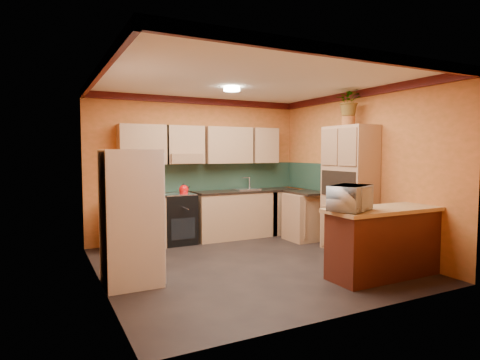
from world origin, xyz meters
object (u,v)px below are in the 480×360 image
object	(u,v)px
base_cabinets_back	(210,217)
pantry	(349,189)
breakfast_bar	(390,243)
stove	(178,219)
fridge	(131,217)
microwave	(350,198)

from	to	relation	value
base_cabinets_back	pantry	size ratio (longest dim) A/B	1.74
base_cabinets_back	breakfast_bar	size ratio (longest dim) A/B	2.03
pantry	breakfast_bar	size ratio (longest dim) A/B	1.17
stove	fridge	bearing A→B (deg)	-122.95
stove	microwave	distance (m)	3.42
pantry	microwave	size ratio (longest dim) A/B	3.60
base_cabinets_back	pantry	world-z (taller)	pantry
stove	breakfast_bar	size ratio (longest dim) A/B	0.51
pantry	breakfast_bar	xyz separation A→B (m)	(-0.41, -1.26, -0.61)
fridge	breakfast_bar	size ratio (longest dim) A/B	0.94
stove	fridge	distance (m)	2.30
breakfast_bar	fridge	bearing A→B (deg)	159.06
base_cabinets_back	breakfast_bar	world-z (taller)	same
breakfast_bar	microwave	bearing A→B (deg)	180.00
stove	breakfast_bar	xyz separation A→B (m)	(1.96, -3.13, -0.02)
base_cabinets_back	fridge	world-z (taller)	fridge
fridge	pantry	bearing A→B (deg)	0.65
microwave	stove	bearing A→B (deg)	84.59
stove	microwave	xyz separation A→B (m)	(1.24, -3.13, 0.64)
stove	base_cabinets_back	bearing A→B (deg)	0.00
breakfast_bar	stove	bearing A→B (deg)	122.05
stove	fridge	size ratio (longest dim) A/B	0.54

